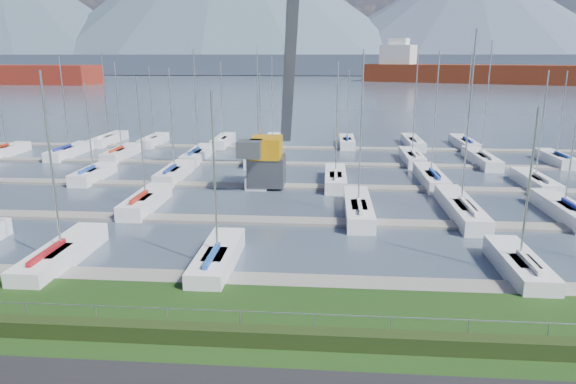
# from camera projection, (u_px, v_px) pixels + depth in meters

# --- Properties ---
(water) EXTENTS (800.00, 540.00, 0.20)m
(water) POSITION_uv_depth(u_px,v_px,m) (325.00, 78.00, 271.41)
(water) COLOR #3E4A5B
(hedge) EXTENTS (80.00, 0.70, 0.70)m
(hedge) POSITION_uv_depth(u_px,v_px,m) (264.00, 337.00, 20.31)
(hedge) COLOR #202F11
(hedge) RESTS_ON grass
(fence) EXTENTS (80.00, 0.04, 0.04)m
(fence) POSITION_uv_depth(u_px,v_px,m) (265.00, 312.00, 20.48)
(fence) COLOR gray
(fence) RESTS_ON grass
(foothill) EXTENTS (900.00, 80.00, 12.00)m
(foothill) POSITION_uv_depth(u_px,v_px,m) (326.00, 64.00, 337.22)
(foothill) COLOR #3C4558
(foothill) RESTS_ON water
(mountains) EXTENTS (1190.00, 360.00, 115.00)m
(mountains) POSITION_uv_depth(u_px,v_px,m) (337.00, 9.00, 398.13)
(mountains) COLOR #465266
(mountains) RESTS_ON water
(docks) EXTENTS (90.00, 41.60, 0.25)m
(docks) POSITION_uv_depth(u_px,v_px,m) (300.00, 187.00, 45.90)
(docks) COLOR slate
(docks) RESTS_ON water
(crane) EXTENTS (5.49, 13.21, 22.35)m
(crane) POSITION_uv_depth(u_px,v_px,m) (273.00, 123.00, 45.94)
(crane) COLOR #505257
(crane) RESTS_ON water
(cargo_ship_mid) EXTENTS (89.27, 49.72, 21.50)m
(cargo_ship_mid) POSITION_uv_depth(u_px,v_px,m) (457.00, 73.00, 226.44)
(cargo_ship_mid) COLOR maroon
(cargo_ship_mid) RESTS_ON water
(sailboat_fleet) EXTENTS (74.38, 50.75, 13.46)m
(sailboat_fleet) POSITION_uv_depth(u_px,v_px,m) (316.00, 119.00, 47.87)
(sailboat_fleet) COLOR maroon
(sailboat_fleet) RESTS_ON water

